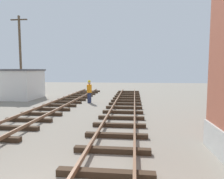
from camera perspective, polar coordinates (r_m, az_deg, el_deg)
control_hut at (r=20.98m, az=-23.58°, el=1.44°), size 3.00×3.80×2.76m
utility_pole_far at (r=24.09m, az=-24.02°, el=8.91°), size 1.80×0.24×8.29m
track_worker_foreground at (r=16.83m, az=-6.30°, el=-0.58°), size 0.40×0.40×1.87m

